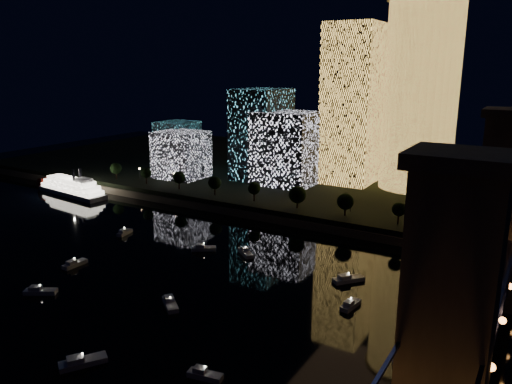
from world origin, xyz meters
TOP-DOWN VIEW (x-y plane):
  - ground at (0.00, 0.00)m, footprint 520.00×520.00m
  - far_bank at (0.00, 160.00)m, footprint 420.00×160.00m
  - seawall at (0.00, 82.00)m, footprint 420.00×6.00m
  - tower_cylindrical at (20.76, 146.99)m, footprint 34.00×34.00m
  - tower_rectangular at (-9.36, 141.97)m, footprint 23.21×23.21m
  - midrise_blocks at (-57.52, 123.51)m, footprint 90.68×44.91m
  - truss_bridge at (65.00, 3.72)m, footprint 13.00×266.00m
  - riverboat at (-121.96, 69.05)m, footprint 45.79×14.13m
  - motorboats at (-3.48, 12.50)m, footprint 118.40×82.08m
  - esplanade_trees at (-23.19, 88.00)m, footprint 166.06×6.95m
  - street_lamps at (-34.00, 94.00)m, footprint 132.70×0.70m

SIDE VIEW (x-z plane):
  - ground at x=0.00m, z-range 0.00..0.00m
  - motorboats at x=-3.48m, z-range -0.58..2.20m
  - seawall at x=0.00m, z-range 0.00..3.00m
  - far_bank at x=0.00m, z-range 0.00..5.00m
  - riverboat at x=-121.96m, z-range -3.31..10.27m
  - street_lamps at x=-34.00m, z-range 6.20..11.85m
  - esplanade_trees at x=-23.19m, z-range 5.98..14.95m
  - truss_bridge at x=65.00m, z-range -8.75..41.25m
  - midrise_blocks at x=-57.52m, z-range 0.57..44.48m
  - tower_rectangular at x=-9.36m, z-range 5.00..78.84m
  - tower_cylindrical at x=20.76m, z-range 5.13..88.87m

